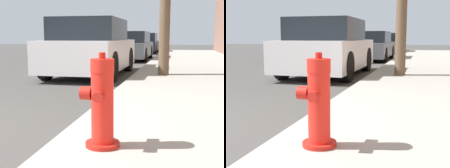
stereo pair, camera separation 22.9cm
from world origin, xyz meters
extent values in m
cylinder|color=red|center=(2.24, -0.03, 0.15)|extent=(0.28, 0.28, 0.04)
cylinder|color=red|center=(2.24, -0.03, 0.46)|extent=(0.18, 0.18, 0.58)
cylinder|color=red|center=(2.24, -0.03, 0.80)|extent=(0.19, 0.19, 0.11)
cylinder|color=red|center=(2.24, -0.03, 0.88)|extent=(0.05, 0.05, 0.05)
cylinder|color=red|center=(2.24, -0.16, 0.57)|extent=(0.08, 0.07, 0.08)
cylinder|color=red|center=(2.24, 0.10, 0.57)|extent=(0.08, 0.07, 0.08)
cylinder|color=red|center=(2.10, -0.03, 0.57)|extent=(0.09, 0.11, 0.11)
cube|color=silver|center=(0.52, 5.73, 0.57)|extent=(1.78, 3.90, 0.75)
cube|color=black|center=(0.52, 5.58, 1.22)|extent=(1.64, 2.15, 0.56)
cylinder|color=black|center=(-0.29, 6.94, 0.35)|extent=(0.20, 0.71, 0.71)
cylinder|color=black|center=(1.33, 6.94, 0.35)|extent=(0.20, 0.71, 0.71)
cylinder|color=black|center=(-0.29, 4.52, 0.35)|extent=(0.20, 0.71, 0.71)
cylinder|color=black|center=(1.33, 4.52, 0.35)|extent=(0.20, 0.71, 0.71)
cube|color=#4C5156|center=(0.66, 11.69, 0.48)|extent=(1.73, 4.24, 0.62)
cube|color=black|center=(0.66, 11.52, 1.03)|extent=(1.59, 2.33, 0.49)
cylinder|color=black|center=(-0.13, 13.01, 0.30)|extent=(0.20, 0.61, 0.61)
cylinder|color=black|center=(1.44, 13.01, 0.30)|extent=(0.20, 0.61, 0.61)
cylinder|color=black|center=(-0.13, 10.38, 0.30)|extent=(0.20, 0.61, 0.61)
cylinder|color=black|center=(1.44, 10.38, 0.30)|extent=(0.20, 0.61, 0.61)
cube|color=black|center=(0.57, 18.14, 0.47)|extent=(1.77, 4.22, 0.59)
cube|color=black|center=(0.57, 17.97, 1.03)|extent=(1.63, 2.32, 0.51)
cylinder|color=black|center=(-0.23, 19.44, 0.32)|extent=(0.20, 0.65, 0.65)
cylinder|color=black|center=(1.38, 19.44, 0.32)|extent=(0.20, 0.65, 0.65)
cylinder|color=black|center=(-0.23, 16.83, 0.32)|extent=(0.20, 0.65, 0.65)
cylinder|color=black|center=(1.38, 16.83, 0.32)|extent=(0.20, 0.65, 0.65)
cylinder|color=brown|center=(2.48, 5.08, 1.71)|extent=(0.25, 0.25, 3.15)
camera|label=1|loc=(2.83, -2.43, 1.03)|focal=50.00mm
camera|label=2|loc=(3.05, -2.38, 1.03)|focal=50.00mm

